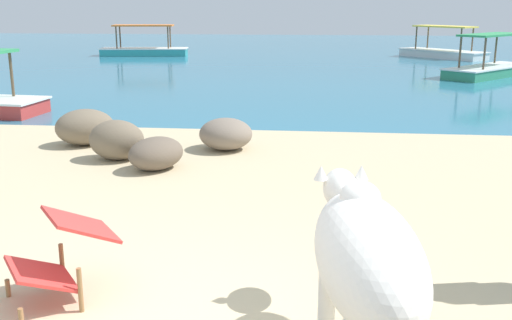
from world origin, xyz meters
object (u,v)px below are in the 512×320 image
object	(u,v)px
boat_green	(489,67)
boat_white	(443,51)
cow	(365,255)
boat_teal	(144,49)
deck_chair_far	(62,251)

from	to	relation	value
boat_green	boat_white	size ratio (longest dim) A/B	1.01
cow	boat_teal	distance (m)	23.45
deck_chair_far	boat_green	world-z (taller)	boat_green
boat_green	boat_white	xyz separation A→B (m)	(-0.17, 6.47, 0.00)
deck_chair_far	cow	bearing A→B (deg)	126.27
cow	boat_teal	size ratio (longest dim) A/B	0.53
deck_chair_far	boat_white	size ratio (longest dim) A/B	0.27
deck_chair_far	boat_teal	size ratio (longest dim) A/B	0.25
deck_chair_far	boat_white	bearing A→B (deg)	-144.73
cow	boat_white	bearing A→B (deg)	-19.51
cow	boat_white	size ratio (longest dim) A/B	0.58
boat_green	boat_white	bearing A→B (deg)	-136.31
boat_green	deck_chair_far	bearing A→B (deg)	17.53
deck_chair_far	boat_teal	world-z (taller)	boat_teal
boat_teal	cow	bearing A→B (deg)	102.34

